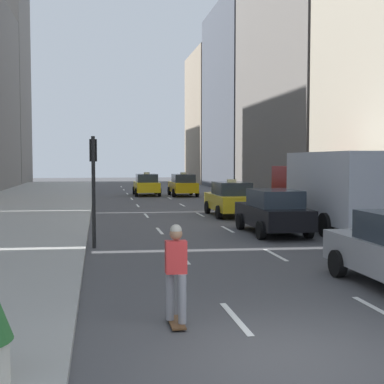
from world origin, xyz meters
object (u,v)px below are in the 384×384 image
Objects in this scene: skateboarder at (176,270)px; sedan_silver_behind at (273,211)px; taxi_lead at (231,199)px; box_truck at (331,188)px; traffic_light_pole at (93,173)px; taxi_third at (146,185)px; taxi_second at (183,185)px.

sedan_silver_behind is at bearing 63.46° from skateboarder.
taxi_lead is 0.97× the size of sedan_silver_behind.
traffic_light_pole is at bearing -162.15° from box_truck.
box_truck is at bearing -75.76° from taxi_third.
taxi_second reaches higher than skateboarder.
skateboarder is (-5.30, -32.75, 0.08)m from taxi_second.
skateboarder is 8.80m from traffic_light_pole.
box_truck is 4.81× the size of skateboarder.
taxi_lead and taxi_second have the same top height.
traffic_light_pole is (-6.75, -24.19, 1.53)m from taxi_second.
taxi_lead is at bearing -90.00° from taxi_second.
taxi_lead is 16.64m from taxi_third.
sedan_silver_behind is 0.54× the size of box_truck.
taxi_third is at bearing 161.01° from taxi_second.
box_truck is (2.80, 1.02, 0.84)m from sedan_silver_behind.
taxi_third is 22.79m from box_truck.
taxi_second reaches higher than sedan_silver_behind.
box_truck reaches higher than taxi_third.
box_truck is 14.20m from skateboarder.
taxi_second is 25.16m from traffic_light_pole.
skateboarder is (-8.10, -11.64, -0.75)m from box_truck.
taxi_second is 1.00× the size of taxi_third.
taxi_third is (-2.80, 16.41, 0.00)m from taxi_lead.
sedan_silver_behind is 3.09m from box_truck.
sedan_silver_behind is (0.00, -6.68, -0.01)m from taxi_lead.
sedan_silver_behind is at bearing -160.05° from box_truck.
traffic_light_pole reaches higher than box_truck.
taxi_second and taxi_third have the same top height.
traffic_light_pole is at bearing -163.03° from sedan_silver_behind.
taxi_lead is at bearing 72.96° from skateboarder.
skateboarder is 0.48× the size of traffic_light_pole.
taxi_lead is 1.00× the size of taxi_third.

